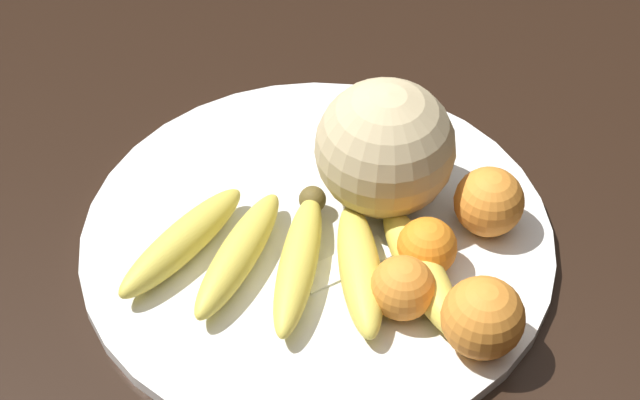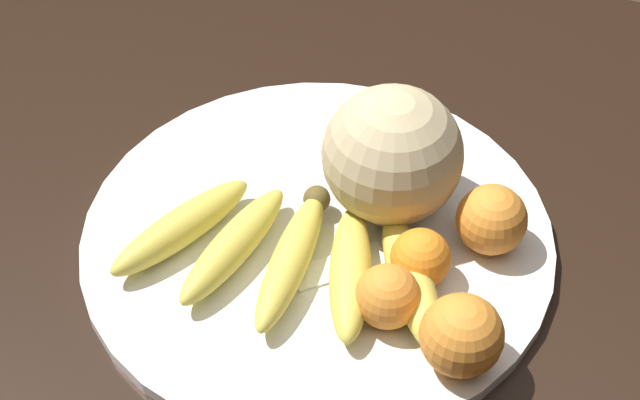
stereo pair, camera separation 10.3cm
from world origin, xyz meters
TOP-DOWN VIEW (x-y plane):
  - kitchen_table at (0.00, 0.00)m, footprint 1.35×0.99m
  - fruit_bowl at (0.00, -0.03)m, footprint 0.47×0.47m
  - melon at (0.06, 0.03)m, footprint 0.14×0.14m
  - banana_bunch at (-0.00, -0.08)m, footprint 0.35×0.19m
  - orange_front_left at (0.09, -0.11)m, footprint 0.06×0.06m
  - orange_front_right at (0.11, -0.05)m, footprint 0.06×0.06m
  - orange_mid_center at (0.17, -0.13)m, footprint 0.08×0.08m
  - orange_back_left at (0.16, 0.01)m, footprint 0.07×0.07m
  - produce_tag at (0.03, -0.06)m, footprint 0.09×0.08m

SIDE VIEW (x-z plane):
  - kitchen_table at x=0.00m, z-range 0.28..1.04m
  - fruit_bowl at x=0.00m, z-range 0.76..0.78m
  - produce_tag at x=0.03m, z-range 0.78..0.78m
  - banana_bunch at x=0.00m, z-range 0.78..0.82m
  - orange_front_right at x=0.11m, z-range 0.78..0.83m
  - orange_front_left at x=0.09m, z-range 0.78..0.84m
  - orange_back_left at x=0.16m, z-range 0.78..0.85m
  - orange_mid_center at x=0.17m, z-range 0.78..0.85m
  - melon at x=0.06m, z-range 0.78..0.92m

